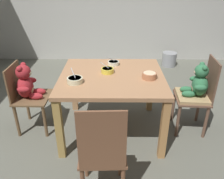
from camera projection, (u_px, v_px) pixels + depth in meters
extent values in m
cube|color=#646559|center=(112.00, 130.00, 2.86)|extent=(5.20, 5.20, 0.04)
cube|color=#AD7B54|center=(112.00, 77.00, 2.53)|extent=(1.13, 1.03, 0.04)
cube|color=#AD8B4A|center=(59.00, 129.00, 2.28)|extent=(0.07, 0.07, 0.68)
cube|color=#B9834C|center=(164.00, 130.00, 2.28)|extent=(0.07, 0.07, 0.68)
cube|color=tan|center=(74.00, 87.00, 3.11)|extent=(0.07, 0.07, 0.68)
cube|color=#AC854E|center=(151.00, 87.00, 3.10)|extent=(0.07, 0.07, 0.68)
cube|color=brown|center=(103.00, 152.00, 1.88)|extent=(0.39, 0.38, 0.02)
cube|color=brown|center=(102.00, 141.00, 1.61)|extent=(0.35, 0.03, 0.50)
cylinder|color=brown|center=(120.00, 158.00, 2.12)|extent=(0.04, 0.04, 0.41)
cylinder|color=brown|center=(86.00, 159.00, 2.11)|extent=(0.04, 0.04, 0.41)
cube|color=tan|center=(103.00, 150.00, 1.87)|extent=(0.36, 0.35, 0.04)
ellipsoid|color=olive|center=(102.00, 143.00, 1.75)|extent=(0.19, 0.17, 0.21)
ellipsoid|color=beige|center=(102.00, 140.00, 1.80)|extent=(0.10, 0.06, 0.13)
sphere|color=olive|center=(102.00, 125.00, 1.69)|extent=(0.15, 0.15, 0.15)
ellipsoid|color=beige|center=(102.00, 122.00, 1.74)|extent=(0.06, 0.06, 0.05)
sphere|color=olive|center=(109.00, 119.00, 1.65)|extent=(0.06, 0.06, 0.06)
sphere|color=olive|center=(94.00, 119.00, 1.65)|extent=(0.06, 0.06, 0.06)
ellipsoid|color=olive|center=(116.00, 138.00, 1.76)|extent=(0.06, 0.12, 0.06)
ellipsoid|color=olive|center=(88.00, 138.00, 1.76)|extent=(0.06, 0.12, 0.06)
ellipsoid|color=olive|center=(109.00, 141.00, 1.89)|extent=(0.07, 0.14, 0.07)
ellipsoid|color=olive|center=(96.00, 141.00, 1.88)|extent=(0.07, 0.14, 0.07)
cube|color=brown|center=(192.00, 98.00, 2.68)|extent=(0.40, 0.42, 0.02)
cube|color=brown|center=(211.00, 79.00, 2.56)|extent=(0.04, 0.37, 0.47)
cylinder|color=brown|center=(173.00, 106.00, 2.94)|extent=(0.04, 0.04, 0.41)
cylinder|color=brown|center=(178.00, 121.00, 2.64)|extent=(0.04, 0.04, 0.41)
cylinder|color=brown|center=(198.00, 107.00, 2.92)|extent=(0.04, 0.04, 0.41)
cylinder|color=brown|center=(206.00, 122.00, 2.62)|extent=(0.04, 0.04, 0.41)
cube|color=tan|center=(192.00, 96.00, 2.67)|extent=(0.37, 0.39, 0.04)
ellipsoid|color=#327048|center=(200.00, 86.00, 2.60)|extent=(0.19, 0.22, 0.24)
ellipsoid|color=beige|center=(194.00, 86.00, 2.61)|extent=(0.07, 0.12, 0.14)
sphere|color=#327048|center=(202.00, 71.00, 2.52)|extent=(0.15, 0.15, 0.15)
ellipsoid|color=beige|center=(196.00, 72.00, 2.53)|extent=(0.06, 0.06, 0.05)
sphere|color=#327048|center=(202.00, 64.00, 2.54)|extent=(0.06, 0.06, 0.06)
sphere|color=#327048|center=(205.00, 68.00, 2.45)|extent=(0.06, 0.06, 0.06)
ellipsoid|color=#327048|center=(195.00, 79.00, 2.69)|extent=(0.14, 0.08, 0.07)
ellipsoid|color=#327048|center=(200.00, 88.00, 2.49)|extent=(0.14, 0.08, 0.07)
ellipsoid|color=#327048|center=(186.00, 89.00, 2.70)|extent=(0.16, 0.08, 0.07)
ellipsoid|color=#327048|center=(188.00, 94.00, 2.60)|extent=(0.16, 0.08, 0.07)
cube|color=brown|center=(33.00, 97.00, 2.70)|extent=(0.39, 0.41, 0.02)
cube|color=brown|center=(14.00, 81.00, 2.61)|extent=(0.02, 0.38, 0.39)
cylinder|color=brown|center=(45.00, 121.00, 2.64)|extent=(0.04, 0.04, 0.41)
cylinder|color=brown|center=(53.00, 106.00, 2.95)|extent=(0.04, 0.04, 0.41)
cylinder|color=brown|center=(17.00, 121.00, 2.64)|extent=(0.04, 0.04, 0.41)
cylinder|color=brown|center=(27.00, 105.00, 2.95)|extent=(0.04, 0.04, 0.41)
ellipsoid|color=#AC282F|center=(25.00, 87.00, 2.64)|extent=(0.18, 0.22, 0.25)
ellipsoid|color=beige|center=(30.00, 88.00, 2.64)|extent=(0.07, 0.12, 0.15)
sphere|color=#AC282F|center=(23.00, 72.00, 2.55)|extent=(0.17, 0.17, 0.17)
ellipsoid|color=beige|center=(29.00, 73.00, 2.55)|extent=(0.06, 0.07, 0.05)
sphere|color=#AC282F|center=(19.00, 69.00, 2.47)|extent=(0.06, 0.06, 0.06)
sphere|color=#AC282F|center=(23.00, 65.00, 2.57)|extent=(0.06, 0.06, 0.06)
ellipsoid|color=#AC282F|center=(23.00, 90.00, 2.51)|extent=(0.14, 0.07, 0.07)
ellipsoid|color=#AC282F|center=(31.00, 80.00, 2.73)|extent=(0.14, 0.07, 0.07)
ellipsoid|color=#AC282F|center=(36.00, 96.00, 2.62)|extent=(0.16, 0.08, 0.08)
ellipsoid|color=#AC282F|center=(39.00, 91.00, 2.72)|extent=(0.16, 0.08, 0.08)
cylinder|color=yellow|center=(107.00, 71.00, 2.56)|extent=(0.14, 0.14, 0.05)
cylinder|color=yellow|center=(108.00, 72.00, 2.57)|extent=(0.08, 0.08, 0.01)
cylinder|color=beige|center=(107.00, 69.00, 2.55)|extent=(0.11, 0.11, 0.01)
cylinder|color=#BCBCC1|center=(105.00, 65.00, 2.54)|extent=(0.10, 0.03, 0.07)
ellipsoid|color=#BCBCC1|center=(108.00, 69.00, 2.55)|extent=(0.04, 0.03, 0.01)
cylinder|color=beige|center=(75.00, 80.00, 2.33)|extent=(0.16, 0.16, 0.06)
cylinder|color=beige|center=(75.00, 82.00, 2.34)|extent=(0.09, 0.09, 0.01)
cylinder|color=beige|center=(75.00, 78.00, 2.32)|extent=(0.13, 0.13, 0.01)
cylinder|color=#BCBCC1|center=(73.00, 73.00, 2.33)|extent=(0.06, 0.10, 0.08)
ellipsoid|color=#BCBCC1|center=(75.00, 79.00, 2.31)|extent=(0.04, 0.04, 0.01)
cylinder|color=white|center=(113.00, 63.00, 2.78)|extent=(0.14, 0.14, 0.05)
cylinder|color=white|center=(113.00, 64.00, 2.79)|extent=(0.08, 0.08, 0.01)
cylinder|color=beige|center=(113.00, 62.00, 2.77)|extent=(0.11, 0.11, 0.01)
cylinder|color=#BCBCC1|center=(111.00, 59.00, 2.74)|extent=(0.09, 0.05, 0.07)
ellipsoid|color=#BCBCC1|center=(114.00, 62.00, 2.77)|extent=(0.04, 0.03, 0.01)
cylinder|color=#BC7751|center=(149.00, 75.00, 2.43)|extent=(0.16, 0.16, 0.06)
cylinder|color=#BC7751|center=(149.00, 78.00, 2.44)|extent=(0.09, 0.09, 0.01)
cylinder|color=beige|center=(150.00, 73.00, 2.42)|extent=(0.13, 0.13, 0.01)
cylinder|color=#93969B|center=(169.00, 59.00, 4.69)|extent=(0.28, 0.28, 0.27)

